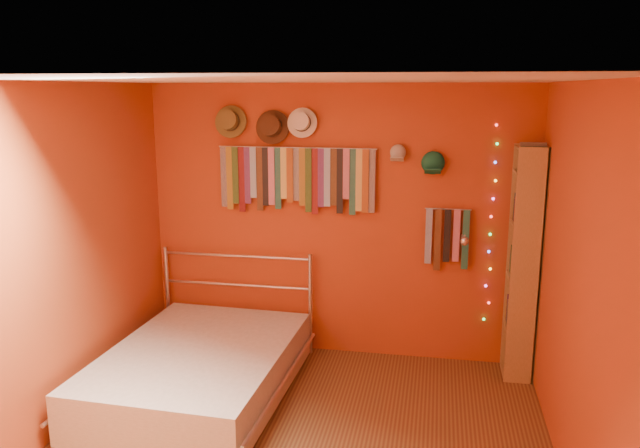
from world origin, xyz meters
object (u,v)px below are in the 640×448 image
Objects in this scene: reading_lamp at (464,240)px; bed at (199,371)px; bookshelf at (528,263)px; tie_rack at (296,177)px.

reading_lamp is 0.16× the size of bed.
reading_lamp is at bearing -176.87° from bookshelf.
bed is at bearing -118.95° from tie_rack.
tie_rack is 0.72× the size of bed.
tie_rack reaches higher than reading_lamp.
tie_rack is at bearing 175.63° from bookshelf.
bookshelf reaches higher than bed.
tie_rack is at bearing 63.35° from bed.
tie_rack is at bearing 172.98° from reading_lamp.
tie_rack reaches higher than bed.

